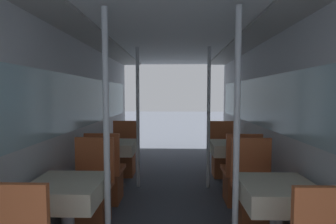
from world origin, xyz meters
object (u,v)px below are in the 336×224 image
at_px(chair_right_far_0, 255,202).
at_px(dining_table_right_1, 231,150).
at_px(dining_table_right_0, 277,197).
at_px(chair_right_far_1, 223,159).
at_px(support_pole_left_0, 107,138).
at_px(dining_table_left_1, 116,149).
at_px(dining_table_left_0, 67,194).
at_px(support_pole_right_1, 209,118).
at_px(chair_left_near_1, 106,180).
at_px(chair_right_near_1, 240,182).
at_px(chair_left_far_1, 124,159).
at_px(support_pole_right_0, 237,139).
at_px(support_pole_left_1, 138,118).
at_px(chair_left_far_0, 90,200).

bearing_deg(chair_right_far_0, dining_table_right_1, -90.00).
height_order(dining_table_right_0, chair_right_far_1, chair_right_far_1).
xyz_separation_m(support_pole_left_0, dining_table_left_1, (-0.35, 1.84, -0.49)).
distance_m(dining_table_left_0, dining_table_right_1, 2.56).
relative_size(dining_table_left_1, support_pole_right_1, 0.33).
bearing_deg(support_pole_right_1, chair_left_near_1, -157.50).
bearing_deg(chair_right_far_0, support_pole_right_1, -74.41).
bearing_deg(chair_right_near_1, chair_right_far_1, 90.00).
height_order(dining_table_left_0, support_pole_right_1, support_pole_right_1).
bearing_deg(chair_left_near_1, chair_left_far_1, 90.00).
distance_m(chair_left_near_1, chair_right_far_0, 1.90).
bearing_deg(support_pole_right_1, chair_right_near_1, -59.67).
xyz_separation_m(chair_left_near_1, support_pole_right_0, (1.44, -1.25, 0.79)).
xyz_separation_m(support_pole_left_1, support_pole_right_1, (1.09, 0.00, 0.00)).
relative_size(chair_left_near_1, chair_right_far_0, 1.00).
bearing_deg(dining_table_right_0, support_pole_left_1, 127.95).
bearing_deg(chair_left_far_1, chair_right_near_1, 146.30).
bearing_deg(chair_right_far_1, dining_table_left_0, 53.79).
distance_m(chair_left_near_1, support_pole_right_0, 2.06).
bearing_deg(chair_left_far_1, support_pole_right_1, 157.50).
xyz_separation_m(chair_left_far_0, support_pole_right_0, (1.44, -0.59, 0.79)).
bearing_deg(dining_table_right_0, support_pole_right_1, 100.70).
relative_size(chair_left_far_0, dining_table_right_0, 1.35).
relative_size(support_pole_left_1, chair_right_far_0, 2.26).
xyz_separation_m(dining_table_left_1, support_pole_left_1, (0.35, 0.00, 0.49)).
distance_m(dining_table_left_1, support_pole_right_0, 2.39).
xyz_separation_m(chair_left_far_1, dining_table_right_1, (1.78, -0.59, 0.30)).
xyz_separation_m(chair_left_far_0, support_pole_left_1, (0.35, 1.25, 0.79)).
height_order(chair_right_far_0, support_pole_right_0, support_pole_right_0).
distance_m(dining_table_left_1, chair_left_far_1, 0.66).
xyz_separation_m(support_pole_left_0, dining_table_right_0, (1.44, 0.00, -0.49)).
bearing_deg(support_pole_left_1, support_pole_left_0, -90.00).
distance_m(dining_table_left_0, chair_right_far_0, 1.90).
xyz_separation_m(dining_table_right_1, chair_right_far_1, (0.00, 0.59, -0.30)).
height_order(chair_right_near_1, support_pole_right_1, support_pole_right_1).
distance_m(chair_left_far_0, dining_table_right_0, 1.90).
height_order(support_pole_left_1, dining_table_right_0, support_pole_left_1).
height_order(chair_left_far_1, dining_table_right_1, chair_left_far_1).
xyz_separation_m(chair_left_near_1, chair_left_far_1, (0.00, 1.19, 0.00)).
bearing_deg(chair_right_far_1, dining_table_right_0, 90.00).
bearing_deg(chair_left_far_1, chair_left_near_1, 90.00).
height_order(chair_left_far_0, chair_right_far_0, same).
xyz_separation_m(chair_right_near_1, support_pole_right_1, (-0.35, 0.59, 0.79)).
bearing_deg(chair_left_near_1, support_pole_left_1, 59.67).
distance_m(support_pole_left_0, chair_left_near_1, 1.52).
xyz_separation_m(dining_table_left_1, dining_table_right_1, (1.78, 0.00, 0.00)).
relative_size(support_pole_right_0, support_pole_right_1, 1.00).
xyz_separation_m(chair_right_far_0, support_pole_right_0, (-0.35, -0.59, 0.79)).
relative_size(dining_table_right_0, support_pole_right_0, 0.33).
distance_m(support_pole_left_1, dining_table_right_1, 1.52).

